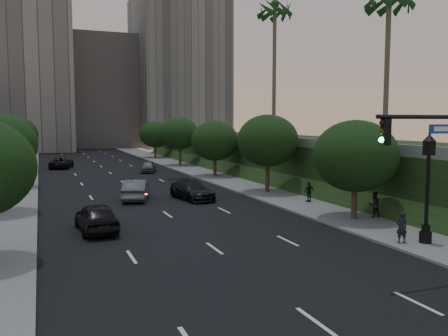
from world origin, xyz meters
name	(u,v)px	position (x,y,z in m)	size (l,w,h in m)	color
ground	(259,281)	(0.00, 0.00, 0.00)	(160.00, 160.00, 0.00)	black
road_surface	(126,185)	(0.00, 30.00, 0.01)	(16.00, 140.00, 0.02)	black
sidewalk_right	(224,179)	(10.25, 30.00, 0.07)	(4.50, 140.00, 0.15)	slate
sidewalk_left	(11,189)	(-10.25, 30.00, 0.07)	(4.50, 140.00, 0.15)	slate
embankment	(331,159)	(22.00, 28.00, 2.00)	(18.00, 90.00, 4.00)	black
parapet_wall	(261,139)	(13.50, 28.00, 4.35)	(0.35, 90.00, 0.70)	slate
office_block_left	(4,73)	(-14.00, 92.00, 16.00)	(26.00, 20.00, 32.00)	gray
office_block_mid	(99,93)	(6.00, 102.00, 13.00)	(22.00, 18.00, 26.00)	#AAA39C
office_block_right	(178,72)	(24.00, 96.00, 18.00)	(20.00, 22.00, 36.00)	gray
tree_right_a	(355,156)	(10.30, 8.00, 4.02)	(5.20, 5.20, 6.24)	#38281C
tree_right_b	(268,141)	(10.30, 20.00, 4.52)	(5.20, 5.20, 6.74)	#38281C
tree_right_c	(215,141)	(10.30, 33.00, 4.02)	(5.20, 5.20, 6.24)	#38281C
tree_right_d	(180,133)	(10.30, 47.00, 4.52)	(5.20, 5.20, 6.74)	#38281C
tree_right_e	(155,134)	(10.30, 62.00, 4.02)	(5.20, 5.20, 6.24)	#38281C
tree_left_c	(9,143)	(-10.30, 31.00, 4.21)	(5.00, 5.00, 6.34)	#38281C
tree_left_d	(16,135)	(-10.30, 45.00, 4.58)	(5.00, 5.00, 6.71)	#38281C
palm_mid	(389,0)	(17.50, 14.00, 15.32)	(3.20, 3.20, 13.00)	#4C4233
palm_far	(275,12)	(16.00, 30.00, 17.64)	(3.20, 3.20, 15.50)	#4C4233
street_lamp	(427,193)	(9.95, 1.78, 2.63)	(0.64, 0.64, 5.62)	black
sedan_near_left	(96,217)	(-4.90, 10.73, 0.82)	(1.94, 4.81, 1.64)	black
sedan_mid_left	(136,190)	(-0.81, 20.65, 0.82)	(1.73, 4.97, 1.64)	#505357
sedan_far_left	(62,163)	(-5.12, 49.29, 0.73)	(2.44, 5.28, 1.47)	black
sedan_near_right	(192,190)	(3.35, 19.31, 0.74)	(2.08, 5.12, 1.49)	black
sedan_far_right	(148,167)	(4.41, 40.29, 0.69)	(1.63, 4.05, 1.38)	#515458
pedestrian_a	(402,227)	(8.82, 2.19, 0.93)	(0.57, 0.37, 1.56)	black
pedestrian_b	(374,205)	(11.70, 7.85, 0.95)	(0.78, 0.61, 1.60)	black
pedestrian_c	(309,192)	(10.95, 14.32, 0.91)	(0.89, 0.37, 1.53)	black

